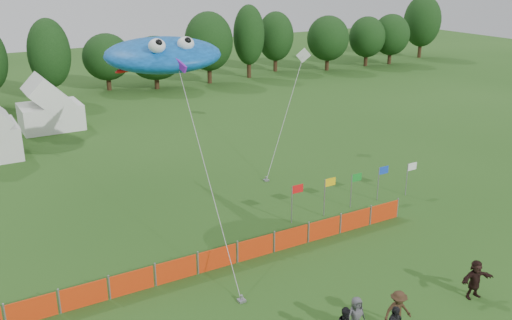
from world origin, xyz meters
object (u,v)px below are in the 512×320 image
spectator_c (398,312)px  spectator_f (475,279)px  spectator_e (356,316)px  stingray_kite (160,54)px  barrier_fence (217,258)px  tent_right (50,108)px

spectator_c → spectator_f: spectator_c is taller
spectator_e → spectator_f: bearing=1.9°
stingray_kite → spectator_e: bearing=-85.7°
barrier_fence → spectator_f: 11.05m
tent_right → spectator_e: (3.94, -34.32, -0.95)m
spectator_f → spectator_e: bearing=-176.4°
spectator_c → spectator_e: bearing=167.9°
spectator_f → spectator_c: bearing=-169.5°
barrier_fence → stingray_kite: stingray_kite is taller
barrier_fence → stingray_kite: bearing=82.7°
spectator_e → barrier_fence: bearing=115.3°
spectator_e → stingray_kite: (-1.17, 15.67, 7.69)m
spectator_e → stingray_kite: 17.49m
barrier_fence → stingray_kite: (1.11, 8.73, 7.97)m
tent_right → stingray_kite: stingray_kite is taller
barrier_fence → spectator_c: spectator_c is taller
spectator_c → spectator_e: 1.59m
spectator_f → tent_right: bearing=114.5°
spectator_c → stingray_kite: (-2.61, 16.34, 7.60)m
spectator_e → stingray_kite: bearing=101.4°
spectator_c → spectator_f: (4.41, 0.13, -0.02)m
tent_right → spectator_e: size_ratio=3.11×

